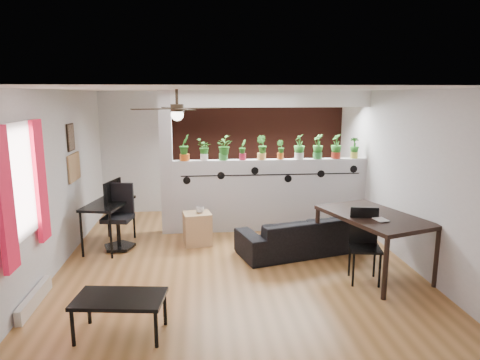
{
  "coord_description": "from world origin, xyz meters",
  "views": [
    {
      "loc": [
        -0.5,
        -6.22,
        2.53
      ],
      "look_at": [
        0.14,
        0.6,
        1.15
      ],
      "focal_mm": 32.0,
      "sensor_mm": 36.0,
      "label": 1
    }
  ],
  "objects_px": {
    "ceiling_fan": "(177,111)",
    "cube_shelf": "(197,228)",
    "sofa": "(301,235)",
    "dining_table": "(374,221)",
    "potted_plant_1": "(204,149)",
    "potted_plant_4": "(262,147)",
    "potted_plant_8": "(336,146)",
    "potted_plant_0": "(184,147)",
    "coffee_table": "(120,301)",
    "potted_plant_9": "(355,147)",
    "folding_chair": "(364,238)",
    "potted_plant_3": "(243,149)",
    "office_chair": "(119,221)",
    "potted_plant_7": "(318,146)",
    "potted_plant_2": "(223,147)",
    "cup": "(200,210)",
    "potted_plant_6": "(299,146)",
    "potted_plant_5": "(280,149)",
    "computer_desk": "(108,207)"
  },
  "relations": [
    {
      "from": "potted_plant_1",
      "to": "dining_table",
      "type": "bearing_deg",
      "value": -41.43
    },
    {
      "from": "potted_plant_1",
      "to": "folding_chair",
      "type": "height_order",
      "value": "potted_plant_1"
    },
    {
      "from": "potted_plant_9",
      "to": "computer_desk",
      "type": "relative_size",
      "value": 0.34
    },
    {
      "from": "ceiling_fan",
      "to": "potted_plant_1",
      "type": "relative_size",
      "value": 3.02
    },
    {
      "from": "potted_plant_1",
      "to": "potted_plant_9",
      "type": "distance_m",
      "value": 2.81
    },
    {
      "from": "potted_plant_2",
      "to": "ceiling_fan",
      "type": "bearing_deg",
      "value": -111.86
    },
    {
      "from": "potted_plant_1",
      "to": "cube_shelf",
      "type": "bearing_deg",
      "value": -101.79
    },
    {
      "from": "potted_plant_7",
      "to": "potted_plant_0",
      "type": "bearing_deg",
      "value": 180.0
    },
    {
      "from": "potted_plant_4",
      "to": "coffee_table",
      "type": "xyz_separation_m",
      "value": [
        -2.0,
        -3.45,
        -1.2
      ]
    },
    {
      "from": "ceiling_fan",
      "to": "potted_plant_5",
      "type": "bearing_deg",
      "value": 45.39
    },
    {
      "from": "potted_plant_7",
      "to": "potted_plant_2",
      "type": "bearing_deg",
      "value": 180.0
    },
    {
      "from": "potted_plant_0",
      "to": "potted_plant_4",
      "type": "xyz_separation_m",
      "value": [
        1.4,
        0.0,
        -0.02
      ]
    },
    {
      "from": "folding_chair",
      "to": "potted_plant_1",
      "type": "bearing_deg",
      "value": 132.96
    },
    {
      "from": "potted_plant_5",
      "to": "potted_plant_9",
      "type": "height_order",
      "value": "potted_plant_9"
    },
    {
      "from": "ceiling_fan",
      "to": "potted_plant_1",
      "type": "distance_m",
      "value": 1.99
    },
    {
      "from": "potted_plant_1",
      "to": "potted_plant_6",
      "type": "height_order",
      "value": "potted_plant_6"
    },
    {
      "from": "potted_plant_3",
      "to": "cup",
      "type": "height_order",
      "value": "potted_plant_3"
    },
    {
      "from": "potted_plant_7",
      "to": "sofa",
      "type": "height_order",
      "value": "potted_plant_7"
    },
    {
      "from": "cup",
      "to": "dining_table",
      "type": "bearing_deg",
      "value": -29.83
    },
    {
      "from": "potted_plant_6",
      "to": "potted_plant_5",
      "type": "bearing_deg",
      "value": 180.0
    },
    {
      "from": "office_chair",
      "to": "potted_plant_0",
      "type": "bearing_deg",
      "value": 34.31
    },
    {
      "from": "potted_plant_4",
      "to": "dining_table",
      "type": "distance_m",
      "value": 2.6
    },
    {
      "from": "potted_plant_8",
      "to": "computer_desk",
      "type": "distance_m",
      "value": 4.22
    },
    {
      "from": "potted_plant_3",
      "to": "folding_chair",
      "type": "xyz_separation_m",
      "value": [
        1.45,
        -2.31,
        -0.95
      ]
    },
    {
      "from": "office_chair",
      "to": "coffee_table",
      "type": "distance_m",
      "value": 2.76
    },
    {
      "from": "potted_plant_1",
      "to": "sofa",
      "type": "xyz_separation_m",
      "value": [
        1.54,
        -1.21,
        -1.28
      ]
    },
    {
      "from": "potted_plant_9",
      "to": "coffee_table",
      "type": "bearing_deg",
      "value": -137.4
    },
    {
      "from": "potted_plant_6",
      "to": "potted_plant_0",
      "type": "bearing_deg",
      "value": 180.0
    },
    {
      "from": "potted_plant_9",
      "to": "office_chair",
      "type": "bearing_deg",
      "value": -170.14
    },
    {
      "from": "dining_table",
      "to": "potted_plant_5",
      "type": "bearing_deg",
      "value": 114.73
    },
    {
      "from": "potted_plant_5",
      "to": "sofa",
      "type": "relative_size",
      "value": 0.18
    },
    {
      "from": "potted_plant_2",
      "to": "cup",
      "type": "distance_m",
      "value": 1.27
    },
    {
      "from": "potted_plant_9",
      "to": "office_chair",
      "type": "xyz_separation_m",
      "value": [
        -4.24,
        -0.74,
        -1.09
      ]
    },
    {
      "from": "potted_plant_1",
      "to": "potted_plant_5",
      "type": "relative_size",
      "value": 1.11
    },
    {
      "from": "potted_plant_2",
      "to": "folding_chair",
      "type": "height_order",
      "value": "potted_plant_2"
    },
    {
      "from": "folding_chair",
      "to": "potted_plant_6",
      "type": "bearing_deg",
      "value": 99.77
    },
    {
      "from": "sofa",
      "to": "cube_shelf",
      "type": "distance_m",
      "value": 1.76
    },
    {
      "from": "cube_shelf",
      "to": "coffee_table",
      "type": "relative_size",
      "value": 0.56
    },
    {
      "from": "ceiling_fan",
      "to": "cube_shelf",
      "type": "bearing_deg",
      "value": 78.43
    },
    {
      "from": "potted_plant_1",
      "to": "potted_plant_3",
      "type": "distance_m",
      "value": 0.7
    },
    {
      "from": "potted_plant_3",
      "to": "potted_plant_4",
      "type": "distance_m",
      "value": 0.35
    },
    {
      "from": "ceiling_fan",
      "to": "potted_plant_9",
      "type": "bearing_deg",
      "value": 29.51
    },
    {
      "from": "computer_desk",
      "to": "folding_chair",
      "type": "relative_size",
      "value": 1.16
    },
    {
      "from": "office_chair",
      "to": "dining_table",
      "type": "bearing_deg",
      "value": -19.59
    },
    {
      "from": "cube_shelf",
      "to": "potted_plant_0",
      "type": "bearing_deg",
      "value": 97.72
    },
    {
      "from": "sofa",
      "to": "dining_table",
      "type": "distance_m",
      "value": 1.3
    },
    {
      "from": "potted_plant_9",
      "to": "folding_chair",
      "type": "relative_size",
      "value": 0.39
    },
    {
      "from": "potted_plant_4",
      "to": "potted_plant_8",
      "type": "height_order",
      "value": "potted_plant_8"
    },
    {
      "from": "cube_shelf",
      "to": "coffee_table",
      "type": "height_order",
      "value": "cube_shelf"
    },
    {
      "from": "potted_plant_5",
      "to": "cube_shelf",
      "type": "xyz_separation_m",
      "value": [
        -1.55,
        -0.68,
        -1.26
      ]
    }
  ]
}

